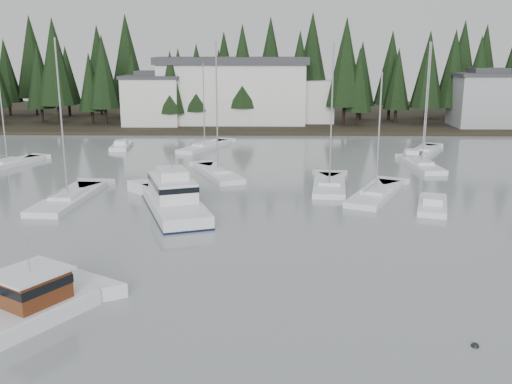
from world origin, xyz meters
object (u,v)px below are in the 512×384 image
sailboat_5 (329,187)px  sailboat_10 (8,165)px  sailboat_4 (424,152)px  house_west (152,99)px  lobster_boat_brown (6,318)px  sailboat_9 (421,166)px  sailboat_0 (68,200)px  sailboat_1 (205,148)px  cabin_cruiser_center (174,201)px  sailboat_13 (376,196)px  sailboat_2 (218,175)px  runabout_4 (413,157)px  runabout_1 (432,207)px  house_east_a (486,99)px  harbor_inn (245,91)px  runabout_3 (121,147)px

sailboat_5 → sailboat_10: 35.99m
sailboat_4 → house_west: bearing=85.6°
lobster_boat_brown → sailboat_9: 47.90m
sailboat_0 → sailboat_1: 28.48m
cabin_cruiser_center → sailboat_13: sailboat_13 is taller
house_west → sailboat_2: sailboat_2 is taller
house_west → lobster_boat_brown: 70.61m
cabin_cruiser_center → runabout_4: (24.93, 23.12, -0.64)m
sailboat_0 → sailboat_1: size_ratio=1.23×
house_west → runabout_1: size_ratio=1.53×
house_west → sailboat_10: size_ratio=0.83×
sailboat_0 → sailboat_10: (-11.81, 15.08, -0.00)m
sailboat_0 → cabin_cruiser_center: bearing=-101.4°
house_west → sailboat_4: 45.21m
sailboat_1 → sailboat_9: 27.81m
house_east_a → runabout_1: 53.26m
sailboat_4 → sailboat_5: bearing=170.3°
sailboat_2 → sailboat_9: 22.57m
harbor_inn → runabout_1: size_ratio=4.72×
sailboat_4 → sailboat_13: sailboat_4 is taller
house_east_a → sailboat_5: (-29.51, -41.06, -4.83)m
sailboat_10 → sailboat_4: bearing=-57.9°
sailboat_13 → house_west: bearing=57.6°
lobster_boat_brown → runabout_4: bearing=-2.2°
sailboat_4 → sailboat_13: 24.02m
harbor_inn → runabout_3: 28.79m
sailboat_2 → runabout_4: sailboat_2 is taller
lobster_boat_brown → sailboat_5: (17.99, 28.13, -0.45)m
house_east_a → sailboat_4: bearing=-124.8°
sailboat_0 → sailboat_1: sailboat_0 is taller
harbor_inn → runabout_4: 37.28m
sailboat_10 → sailboat_0: bearing=-120.1°
runabout_3 → runabout_4: (36.49, -6.65, 0.00)m
sailboat_1 → sailboat_2: bearing=-145.0°
sailboat_1 → sailboat_10: size_ratio=0.99×
cabin_cruiser_center → runabout_1: cabin_cruiser_center is taller
sailboat_10 → runabout_4: bearing=-61.6°
house_east_a → runabout_4: size_ratio=1.89×
runabout_1 → runabout_3: same height
sailboat_4 → runabout_1: bearing=-166.6°
sailboat_2 → sailboat_5: 11.99m
sailboat_9 → sailboat_4: bearing=-20.8°
sailboat_4 → runabout_4: (-2.27, -3.40, 0.05)m
house_west → sailboat_13: 53.57m
runabout_1 → house_west: bearing=49.9°
sailboat_0 → sailboat_13: bearing=-81.2°
sailboat_1 → sailboat_2: (3.05, -16.62, 0.02)m
sailboat_2 → runabout_3: sailboat_2 is taller
sailboat_1 → sailboat_9: bearing=-90.8°
sailboat_10 → runabout_3: size_ratio=1.96×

